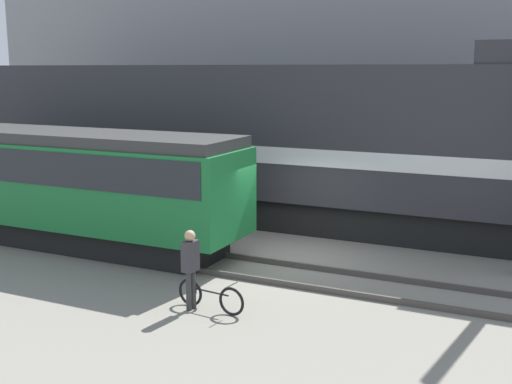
# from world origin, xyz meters

# --- Properties ---
(ground_plane) EXTENTS (120.00, 120.00, 0.00)m
(ground_plane) POSITION_xyz_m (0.00, 0.00, 0.00)
(ground_plane) COLOR gray
(track_near) EXTENTS (60.00, 1.50, 0.14)m
(track_near) POSITION_xyz_m (0.00, -1.37, 0.07)
(track_near) COLOR #47423D
(track_near) RESTS_ON ground
(track_far) EXTENTS (60.00, 1.50, 0.14)m
(track_far) POSITION_xyz_m (0.00, 3.64, 0.07)
(track_far) COLOR #47423D
(track_far) RESTS_ON ground
(building_backdrop) EXTENTS (39.94, 6.00, 11.59)m
(building_backdrop) POSITION_xyz_m (0.00, 13.04, 5.80)
(building_backdrop) COLOR gray
(building_backdrop) RESTS_ON ground
(freight_locomotive) EXTENTS (21.61, 3.04, 5.67)m
(freight_locomotive) POSITION_xyz_m (-3.49, 3.64, 2.65)
(freight_locomotive) COLOR black
(freight_locomotive) RESTS_ON ground
(streetcar) EXTENTS (11.08, 2.54, 3.25)m
(streetcar) POSITION_xyz_m (-6.36, -1.37, 1.86)
(streetcar) COLOR black
(streetcar) RESTS_ON ground
(bicycle) EXTENTS (1.65, 0.44, 0.67)m
(bicycle) POSITION_xyz_m (0.04, -4.13, 0.31)
(bicycle) COLOR black
(bicycle) RESTS_ON ground
(person) EXTENTS (0.26, 0.38, 1.70)m
(person) POSITION_xyz_m (-0.37, -4.24, 1.04)
(person) COLOR #333333
(person) RESTS_ON ground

